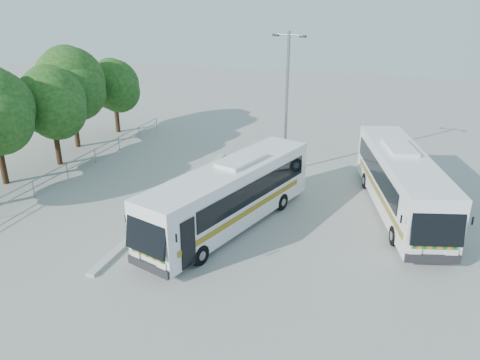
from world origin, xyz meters
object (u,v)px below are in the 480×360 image
(tree_far_d, at_px, (71,82))
(coach_adjacent, at_px, (401,181))
(tree_far_e, at_px, (114,85))
(lamppost, at_px, (287,98))
(coach_main, at_px, (230,195))
(tree_far_c, at_px, (52,102))

(tree_far_d, xyz_separation_m, coach_adjacent, (22.86, -4.57, -3.09))
(tree_far_d, distance_m, coach_adjacent, 23.51)
(tree_far_e, xyz_separation_m, lamppost, (15.17, -4.99, 0.92))
(tree_far_e, bearing_deg, lamppost, -18.19)
(tree_far_e, distance_m, coach_main, 19.70)
(tree_far_e, height_order, coach_adjacent, tree_far_e)
(lamppost, bearing_deg, coach_adjacent, -16.53)
(tree_far_d, xyz_separation_m, tree_far_e, (0.68, 4.50, -0.93))
(coach_main, bearing_deg, tree_far_e, 154.98)
(coach_adjacent, bearing_deg, tree_far_d, 154.34)
(tree_far_c, height_order, tree_far_e, tree_far_c)
(tree_far_c, height_order, coach_main, tree_far_c)
(coach_adjacent, bearing_deg, tree_far_c, 163.34)
(coach_main, bearing_deg, lamppost, 102.17)
(tree_far_d, distance_m, tree_far_e, 4.65)
(coach_adjacent, height_order, lamppost, lamppost)
(tree_far_c, xyz_separation_m, coach_main, (13.82, -5.14, -2.55))
(tree_far_c, xyz_separation_m, lamppost, (14.67, 3.21, 0.55))
(tree_far_d, distance_m, coach_main, 17.70)
(tree_far_c, xyz_separation_m, coach_adjacent, (21.67, -0.87, -2.53))
(tree_far_c, distance_m, tree_far_d, 3.93)
(tree_far_d, relative_size, coach_main, 0.65)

